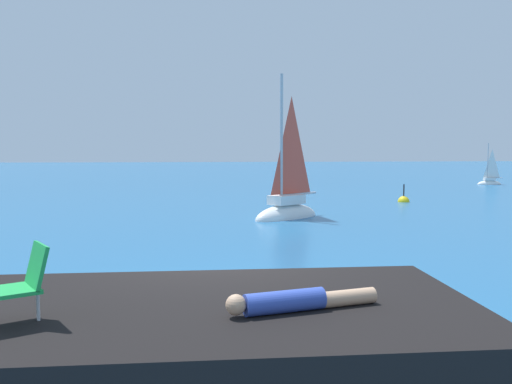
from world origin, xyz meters
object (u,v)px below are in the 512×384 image
at_px(person_sunbather, 296,301).
at_px(beach_chair, 22,280).
at_px(sailboat_near, 287,210).
at_px(sailboat_far, 489,182).
at_px(marker_buoy, 404,202).

bearing_deg(person_sunbather, beach_chair, 168.07).
bearing_deg(sailboat_near, beach_chair, 33.91).
height_order(sailboat_near, sailboat_far, sailboat_near).
relative_size(person_sunbather, beach_chair, 2.16).
xyz_separation_m(person_sunbather, beach_chair, (-2.81, -0.16, 0.33)).
bearing_deg(person_sunbather, sailboat_near, 67.14).
bearing_deg(sailboat_near, person_sunbather, 44.21).
xyz_separation_m(beach_chair, marker_buoy, (11.15, 20.05, -1.36)).
height_order(person_sunbather, marker_buoy, person_sunbather).
distance_m(sailboat_far, marker_buoy, 14.73).
distance_m(beach_chair, marker_buoy, 22.98).
xyz_separation_m(sailboat_near, beach_chair, (-4.75, -14.70, 1.05)).
distance_m(sailboat_far, beach_chair, 37.44).
bearing_deg(sailboat_far, beach_chair, 59.82).
relative_size(sailboat_far, person_sunbather, 1.82).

